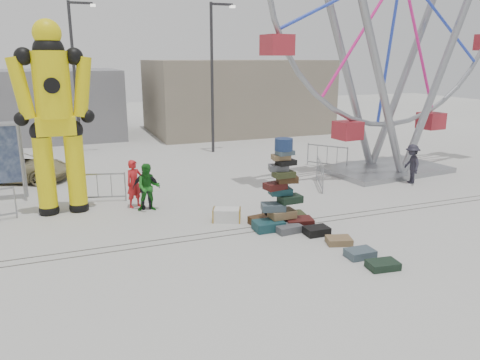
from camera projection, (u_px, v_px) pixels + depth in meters
name	position (u px, v px, depth m)	size (l,w,h in m)	color
ground	(253.00, 240.00, 13.71)	(90.00, 90.00, 0.00)	#9E9E99
track_line_near	(245.00, 233.00, 14.25)	(40.00, 0.04, 0.01)	#47443F
track_line_far	(240.00, 229.00, 14.61)	(40.00, 0.04, 0.01)	#47443F
building_right	(236.00, 96.00, 33.55)	(12.00, 8.00, 5.00)	gray
building_left	(41.00, 104.00, 30.89)	(10.00, 8.00, 4.40)	gray
lamp_post_right	(214.00, 71.00, 25.37)	(1.41, 0.25, 8.00)	#2D2D30
lamp_post_left	(76.00, 71.00, 24.73)	(1.41, 0.25, 8.00)	#2D2D30
suitcase_tower	(281.00, 202.00, 14.66)	(1.98, 1.76, 2.82)	#174047
crash_test_dummy	(55.00, 112.00, 15.30)	(2.59, 1.15, 6.57)	black
steamer_trunk	(227.00, 215.00, 15.25)	(0.90, 0.52, 0.42)	silver
row_case_0	(283.00, 217.00, 15.40)	(0.75, 0.47, 0.20)	#32381C
row_case_1	(301.00, 223.00, 14.82)	(0.69, 0.55, 0.18)	#52555A
row_case_2	(317.00, 231.00, 14.10)	(0.73, 0.52, 0.24)	black
row_case_3	(339.00, 241.00, 13.42)	(0.70, 0.54, 0.19)	olive
row_case_4	(360.00, 253.00, 12.51)	(0.76, 0.52, 0.22)	#42545E
row_case_5	(383.00, 265.00, 11.84)	(0.78, 0.51, 0.20)	black
barricade_dummy_c	(98.00, 187.00, 17.21)	(2.00, 0.10, 1.10)	gray
barricade_wheel_front	(320.00, 174.00, 19.17)	(2.00, 0.10, 1.10)	gray
barricade_wheel_back	(327.00, 156.00, 22.61)	(2.00, 0.10, 1.10)	gray
pedestrian_red	(134.00, 184.00, 16.54)	(0.62, 0.41, 1.71)	red
pedestrian_green	(148.00, 187.00, 16.17)	(0.81, 0.63, 1.67)	#1A6A1B
pedestrian_black	(146.00, 187.00, 16.31)	(0.94, 0.39, 1.60)	black
pedestrian_grey	(412.00, 164.00, 19.74)	(1.07, 0.62, 1.66)	#23212C
parked_suv	(18.00, 168.00, 20.11)	(1.97, 4.28, 1.19)	#968C60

